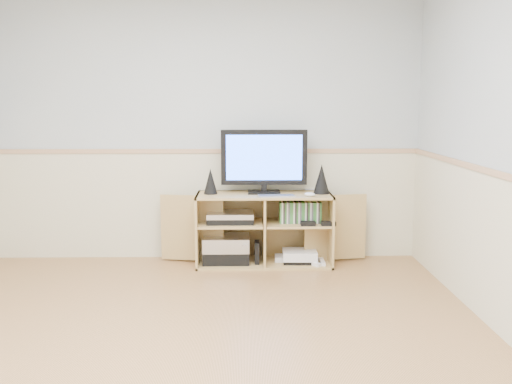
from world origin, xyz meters
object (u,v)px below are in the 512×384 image
at_px(media_cabinet, 264,227).
at_px(game_consoles, 298,256).
at_px(keyboard, 276,196).
at_px(monitor, 264,159).

distance_m(media_cabinet, game_consoles, 0.42).
bearing_deg(media_cabinet, keyboard, -62.08).
relative_size(media_cabinet, game_consoles, 4.25).
xyz_separation_m(media_cabinet, monitor, (0.00, -0.01, 0.63)).
height_order(monitor, game_consoles, monitor).
xyz_separation_m(monitor, keyboard, (0.10, -0.19, -0.31)).
bearing_deg(keyboard, media_cabinet, 111.98).
height_order(media_cabinet, monitor, monitor).
xyz_separation_m(media_cabinet, keyboard, (0.10, -0.19, 0.32)).
distance_m(monitor, keyboard, 0.37).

